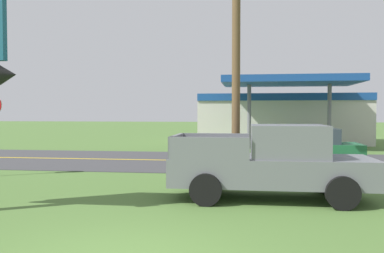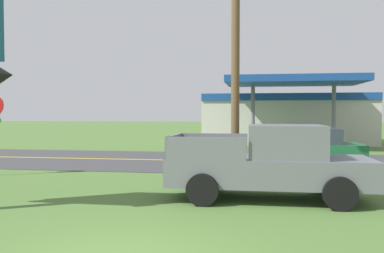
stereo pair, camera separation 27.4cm
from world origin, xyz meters
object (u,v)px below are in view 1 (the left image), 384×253
object	(u,v)px
gas_station	(281,117)
car_green_mid_lane	(307,148)
utility_pole	(236,46)
pickup_grey_parked_on_lawn	(273,163)

from	to	relation	value
gas_station	car_green_mid_lane	world-z (taller)	gas_station
utility_pole	car_green_mid_lane	xyz separation A→B (m)	(2.77, 4.00, -3.54)
utility_pole	car_green_mid_lane	size ratio (longest dim) A/B	1.95
gas_station	car_green_mid_lane	size ratio (longest dim) A/B	2.86
gas_station	pickup_grey_parked_on_lawn	size ratio (longest dim) A/B	2.30
pickup_grey_parked_on_lawn	car_green_mid_lane	bearing A→B (deg)	73.84
utility_pole	gas_station	xyz separation A→B (m)	(2.87, 18.19, -2.43)
gas_station	pickup_grey_parked_on_lawn	world-z (taller)	gas_station
pickup_grey_parked_on_lawn	car_green_mid_lane	distance (m)	6.26
pickup_grey_parked_on_lawn	gas_station	bearing A→B (deg)	84.78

